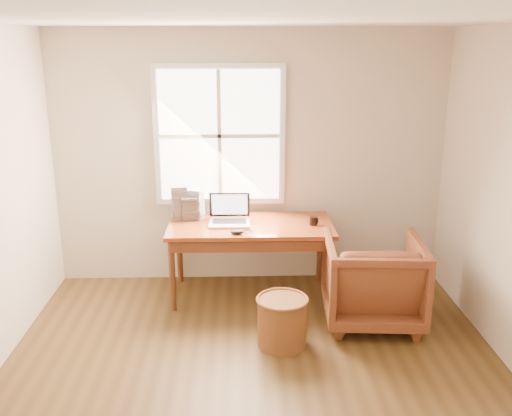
{
  "coord_description": "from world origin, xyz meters",
  "views": [
    {
      "loc": [
        -0.1,
        -3.49,
        2.49
      ],
      "look_at": [
        0.05,
        1.65,
        0.95
      ],
      "focal_mm": 40.0,
      "sensor_mm": 36.0,
      "label": 1
    }
  ],
  "objects_px": {
    "cd_stack_a": "(195,204)",
    "coffee_mug": "(313,221)",
    "armchair": "(373,280)",
    "laptop": "(229,208)",
    "wicker_stool": "(282,322)",
    "desk": "(250,226)"
  },
  "relations": [
    {
      "from": "armchair",
      "to": "cd_stack_a",
      "type": "height_order",
      "value": "cd_stack_a"
    },
    {
      "from": "coffee_mug",
      "to": "cd_stack_a",
      "type": "bearing_deg",
      "value": -179.91
    },
    {
      "from": "wicker_stool",
      "to": "coffee_mug",
      "type": "relative_size",
      "value": 4.96
    },
    {
      "from": "laptop",
      "to": "coffee_mug",
      "type": "bearing_deg",
      "value": -1.86
    },
    {
      "from": "cd_stack_a",
      "to": "desk",
      "type": "bearing_deg",
      "value": -20.2
    },
    {
      "from": "wicker_stool",
      "to": "coffee_mug",
      "type": "bearing_deg",
      "value": 68.77
    },
    {
      "from": "cd_stack_a",
      "to": "coffee_mug",
      "type": "bearing_deg",
      "value": -12.5
    },
    {
      "from": "laptop",
      "to": "cd_stack_a",
      "type": "bearing_deg",
      "value": 147.66
    },
    {
      "from": "armchair",
      "to": "cd_stack_a",
      "type": "xyz_separation_m",
      "value": [
        -1.64,
        0.8,
        0.5
      ]
    },
    {
      "from": "wicker_stool",
      "to": "laptop",
      "type": "distance_m",
      "value": 1.28
    },
    {
      "from": "laptop",
      "to": "desk",
      "type": "bearing_deg",
      "value": 6.37
    },
    {
      "from": "desk",
      "to": "laptop",
      "type": "height_order",
      "value": "laptop"
    },
    {
      "from": "coffee_mug",
      "to": "cd_stack_a",
      "type": "height_order",
      "value": "cd_stack_a"
    },
    {
      "from": "desk",
      "to": "wicker_stool",
      "type": "relative_size",
      "value": 3.87
    },
    {
      "from": "wicker_stool",
      "to": "coffee_mug",
      "type": "height_order",
      "value": "coffee_mug"
    },
    {
      "from": "coffee_mug",
      "to": "cd_stack_a",
      "type": "relative_size",
      "value": 0.28
    },
    {
      "from": "armchair",
      "to": "wicker_stool",
      "type": "relative_size",
      "value": 2.11
    },
    {
      "from": "wicker_stool",
      "to": "coffee_mug",
      "type": "xyz_separation_m",
      "value": [
        0.37,
        0.94,
        0.58
      ]
    },
    {
      "from": "laptop",
      "to": "cd_stack_a",
      "type": "distance_m",
      "value": 0.41
    },
    {
      "from": "armchair",
      "to": "coffee_mug",
      "type": "height_order",
      "value": "coffee_mug"
    },
    {
      "from": "armchair",
      "to": "wicker_stool",
      "type": "distance_m",
      "value": 0.95
    },
    {
      "from": "armchair",
      "to": "cd_stack_a",
      "type": "bearing_deg",
      "value": -22.27
    }
  ]
}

